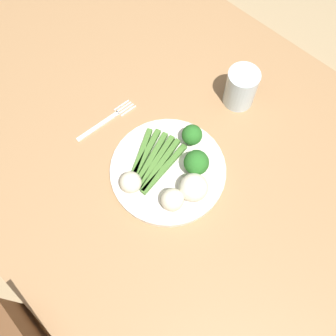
% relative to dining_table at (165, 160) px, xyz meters
% --- Properties ---
extents(ground_plane, '(6.00, 6.00, 0.02)m').
position_rel_dining_table_xyz_m(ground_plane, '(0.00, 0.00, -0.67)').
color(ground_plane, tan).
extents(dining_table, '(1.50, 0.90, 0.76)m').
position_rel_dining_table_xyz_m(dining_table, '(0.00, 0.00, 0.00)').
color(dining_table, '#9E754C').
rests_on(dining_table, ground_plane).
extents(plate, '(0.26, 0.26, 0.01)m').
position_rel_dining_table_xyz_m(plate, '(0.06, -0.05, 0.11)').
color(plate, silver).
rests_on(plate, dining_table).
extents(asparagus_bundle, '(0.11, 0.16, 0.01)m').
position_rel_dining_table_xyz_m(asparagus_bundle, '(0.02, -0.06, 0.12)').
color(asparagus_bundle, '#47752D').
rests_on(asparagus_bundle, plate).
extents(broccoli_back_right, '(0.05, 0.05, 0.07)m').
position_rel_dining_table_xyz_m(broccoli_back_right, '(0.10, -0.01, 0.15)').
color(broccoli_back_right, '#568E33').
rests_on(broccoli_back_right, plate).
extents(broccoli_front, '(0.05, 0.05, 0.06)m').
position_rel_dining_table_xyz_m(broccoli_front, '(0.05, 0.04, 0.15)').
color(broccoli_front, '#568E33').
rests_on(broccoli_front, plate).
extents(cauliflower_edge, '(0.06, 0.06, 0.06)m').
position_rel_dining_table_xyz_m(cauliflower_edge, '(0.13, -0.06, 0.14)').
color(cauliflower_edge, silver).
rests_on(cauliflower_edge, plate).
extents(cauliflower_near_center, '(0.05, 0.05, 0.05)m').
position_rel_dining_table_xyz_m(cauliflower_near_center, '(0.12, -0.10, 0.14)').
color(cauliflower_near_center, beige).
rests_on(cauliflower_near_center, plate).
extents(cauliflower_mid, '(0.05, 0.05, 0.05)m').
position_rel_dining_table_xyz_m(cauliflower_mid, '(0.03, -0.14, 0.14)').
color(cauliflower_mid, beige).
rests_on(cauliflower_mid, plate).
extents(fork, '(0.04, 0.17, 0.00)m').
position_rel_dining_table_xyz_m(fork, '(-0.14, -0.05, 0.10)').
color(fork, silver).
rests_on(fork, dining_table).
extents(water_glass, '(0.07, 0.07, 0.10)m').
position_rel_dining_table_xyz_m(water_glass, '(0.05, 0.21, 0.15)').
color(water_glass, silver).
rests_on(water_glass, dining_table).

